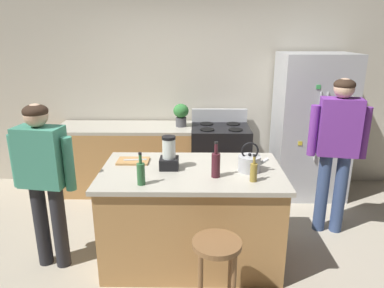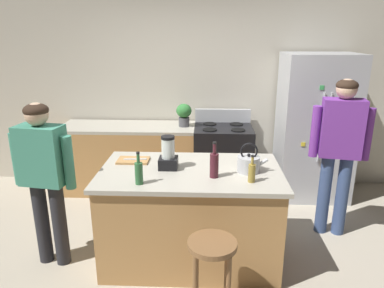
% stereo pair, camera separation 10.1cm
% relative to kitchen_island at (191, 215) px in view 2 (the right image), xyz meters
% --- Properties ---
extents(ground_plane, '(14.00, 14.00, 0.00)m').
position_rel_kitchen_island_xyz_m(ground_plane, '(0.00, 0.00, -0.46)').
color(ground_plane, '#B2A893').
extents(back_wall, '(8.00, 0.10, 2.70)m').
position_rel_kitchen_island_xyz_m(back_wall, '(0.00, 1.95, 0.89)').
color(back_wall, beige).
rests_on(back_wall, ground_plane).
extents(kitchen_island, '(1.65, 0.96, 0.92)m').
position_rel_kitchen_island_xyz_m(kitchen_island, '(0.00, 0.00, 0.00)').
color(kitchen_island, '#B7844C').
rests_on(kitchen_island, ground_plane).
extents(back_counter_run, '(2.00, 0.64, 0.92)m').
position_rel_kitchen_island_xyz_m(back_counter_run, '(-0.80, 1.55, -0.00)').
color(back_counter_run, '#B7844C').
rests_on(back_counter_run, ground_plane).
extents(refrigerator, '(0.90, 0.73, 1.86)m').
position_rel_kitchen_island_xyz_m(refrigerator, '(1.53, 1.50, 0.47)').
color(refrigerator, '#B7BABF').
rests_on(refrigerator, ground_plane).
extents(stove_range, '(0.76, 0.65, 1.10)m').
position_rel_kitchen_island_xyz_m(stove_range, '(0.36, 1.52, 0.01)').
color(stove_range, black).
rests_on(stove_range, ground_plane).
extents(person_by_island_left, '(0.60, 0.28, 1.54)m').
position_rel_kitchen_island_xyz_m(person_by_island_left, '(-1.30, -0.12, 0.47)').
color(person_by_island_left, '#26262B').
rests_on(person_by_island_left, ground_plane).
extents(person_by_sink_right, '(0.60, 0.29, 1.68)m').
position_rel_kitchen_island_xyz_m(person_by_sink_right, '(1.50, 0.52, 0.56)').
color(person_by_sink_right, '#384C7A').
rests_on(person_by_sink_right, ground_plane).
extents(bar_stool, '(0.36, 0.36, 0.68)m').
position_rel_kitchen_island_xyz_m(bar_stool, '(0.19, -0.79, 0.07)').
color(bar_stool, brown).
rests_on(bar_stool, ground_plane).
extents(potted_plant, '(0.20, 0.20, 0.30)m').
position_rel_kitchen_island_xyz_m(potted_plant, '(-0.16, 1.55, 0.63)').
color(potted_plant, '#4C4C51').
rests_on(potted_plant, back_counter_run).
extents(blender_appliance, '(0.17, 0.17, 0.30)m').
position_rel_kitchen_island_xyz_m(blender_appliance, '(-0.21, 0.03, 0.58)').
color(blender_appliance, black).
rests_on(blender_appliance, kitchen_island).
extents(bottle_vinegar, '(0.06, 0.06, 0.24)m').
position_rel_kitchen_island_xyz_m(bottle_vinegar, '(0.52, -0.25, 0.54)').
color(bottle_vinegar, olive).
rests_on(bottle_vinegar, kitchen_island).
extents(bottle_olive_oil, '(0.07, 0.07, 0.28)m').
position_rel_kitchen_island_xyz_m(bottle_olive_oil, '(-0.41, -0.33, 0.56)').
color(bottle_olive_oil, '#2D6638').
rests_on(bottle_olive_oil, kitchen_island).
extents(bottle_wine, '(0.08, 0.08, 0.32)m').
position_rel_kitchen_island_xyz_m(bottle_wine, '(0.21, -0.16, 0.57)').
color(bottle_wine, '#471923').
rests_on(bottle_wine, kitchen_island).
extents(tea_kettle, '(0.28, 0.20, 0.27)m').
position_rel_kitchen_island_xyz_m(tea_kettle, '(0.52, -0.02, 0.53)').
color(tea_kettle, '#B7BABF').
rests_on(tea_kettle, kitchen_island).
extents(cutting_board, '(0.30, 0.20, 0.02)m').
position_rel_kitchen_island_xyz_m(cutting_board, '(-0.56, 0.20, 0.47)').
color(cutting_board, '#B7844C').
rests_on(cutting_board, kitchen_island).
extents(chef_knife, '(0.22, 0.05, 0.01)m').
position_rel_kitchen_island_xyz_m(chef_knife, '(-0.54, 0.20, 0.48)').
color(chef_knife, '#B7BABF').
rests_on(chef_knife, cutting_board).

